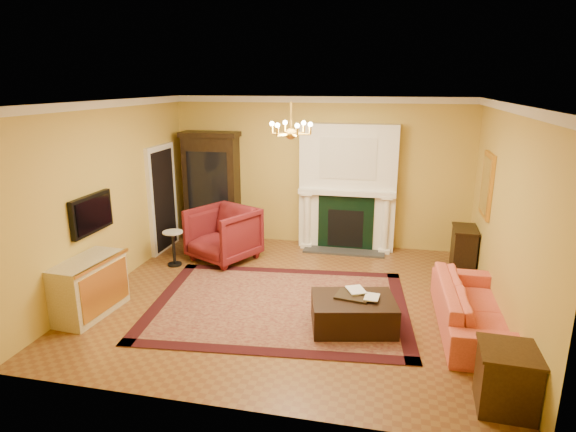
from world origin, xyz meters
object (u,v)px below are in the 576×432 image
(china_cabinet, at_px, (212,189))
(leather_ottoman, at_px, (353,313))
(pedestal_table, at_px, (174,246))
(end_table, at_px, (507,380))
(coral_sofa, at_px, (473,300))
(console_table, at_px, (463,249))
(commode, at_px, (89,287))
(wingback_armchair, at_px, (223,232))

(china_cabinet, distance_m, leather_ottoman, 4.69)
(pedestal_table, bearing_deg, end_table, -30.53)
(coral_sofa, xyz_separation_m, leather_ottoman, (-1.58, -0.32, -0.21))
(china_cabinet, bearing_deg, console_table, -9.48)
(end_table, height_order, leather_ottoman, end_table)
(pedestal_table, distance_m, commode, 2.08)
(wingback_armchair, height_order, commode, wingback_armchair)
(pedestal_table, distance_m, end_table, 5.93)
(china_cabinet, xyz_separation_m, leather_ottoman, (3.26, -3.26, -0.87))
(console_table, xyz_separation_m, leather_ottoman, (-1.74, -2.61, -0.15))
(china_cabinet, distance_m, end_table, 6.80)
(china_cabinet, bearing_deg, wingback_armchair, -63.08)
(pedestal_table, distance_m, coral_sofa, 5.18)
(console_table, height_order, leather_ottoman, console_table)
(commode, relative_size, coral_sofa, 0.51)
(coral_sofa, bearing_deg, leather_ottoman, 99.69)
(pedestal_table, height_order, end_table, pedestal_table)
(pedestal_table, bearing_deg, coral_sofa, -14.94)
(wingback_armchair, distance_m, end_table, 5.56)
(coral_sofa, distance_m, end_table, 1.68)
(commode, distance_m, coral_sofa, 5.40)
(leather_ottoman, bearing_deg, commode, 173.65)
(china_cabinet, bearing_deg, leather_ottoman, -47.13)
(coral_sofa, relative_size, end_table, 3.43)
(pedestal_table, relative_size, coral_sofa, 0.30)
(wingback_armchair, height_order, console_table, wingback_armchair)
(commode, xyz_separation_m, coral_sofa, (5.35, 0.72, 0.01))
(end_table, height_order, console_table, console_table)
(commode, height_order, coral_sofa, coral_sofa)
(china_cabinet, xyz_separation_m, end_table, (4.94, -4.61, -0.78))
(wingback_armchair, xyz_separation_m, console_table, (4.37, 0.48, -0.18))
(coral_sofa, bearing_deg, pedestal_table, 73.44)
(end_table, bearing_deg, coral_sofa, 93.43)
(pedestal_table, xyz_separation_m, leather_ottoman, (3.42, -1.65, -0.16))
(coral_sofa, height_order, console_table, coral_sofa)
(wingback_armchair, bearing_deg, china_cabinet, 145.84)
(end_table, bearing_deg, pedestal_table, 149.47)
(wingback_armchair, bearing_deg, console_table, 33.01)
(china_cabinet, relative_size, pedestal_table, 3.36)
(coral_sofa, height_order, end_table, coral_sofa)
(wingback_armchair, xyz_separation_m, leather_ottoman, (2.63, -2.13, -0.33))
(china_cabinet, height_order, wingback_armchair, china_cabinet)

